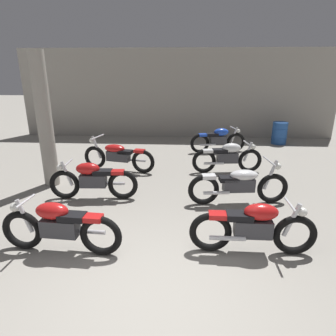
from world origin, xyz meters
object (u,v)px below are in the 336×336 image
Objects in this scene: motorcycle_left_row_2 at (118,155)px; motorcycle_right_row_3 at (218,139)px; motorcycle_left_row_1 at (93,180)px; motorcycle_right_row_0 at (254,227)px; motorcycle_left_row_0 at (60,226)px; motorcycle_right_row_2 at (228,157)px; support_pillar at (45,121)px; motorcycle_right_row_1 at (239,184)px; oil_drum at (279,133)px.

motorcycle_left_row_2 reaches higher than motorcycle_right_row_3.
motorcycle_left_row_1 is 1.01× the size of motorcycle_right_row_3.
motorcycle_left_row_1 is 3.63m from motorcycle_right_row_0.
motorcycle_left_row_0 and motorcycle_right_row_3 have the same top height.
motorcycle_right_row_3 is at bearing 90.94° from motorcycle_right_row_2.
support_pillar reaches higher than motorcycle_left_row_0.
motorcycle_right_row_1 is at bearing -11.05° from support_pillar.
motorcycle_left_row_0 is 2.03m from motorcycle_left_row_1.
motorcycle_right_row_3 is (3.09, 6.15, 0.00)m from motorcycle_left_row_0.
motorcycle_left_row_2 is at bearing 38.05° from support_pillar.
motorcycle_left_row_2 is 6.60m from oil_drum.
motorcycle_left_row_2 is at bearing -179.59° from motorcycle_right_row_2.
motorcycle_right_row_0 is at bearing -52.04° from motorcycle_left_row_2.
motorcycle_left_row_2 is 4.85m from motorcycle_right_row_0.
motorcycle_right_row_2 is (0.11, 3.85, 0.00)m from motorcycle_right_row_0.
motorcycle_right_row_2 is at bearing 14.28° from support_pillar.
oil_drum is at bearing 55.11° from motorcycle_right_row_2.
motorcycle_right_row_0 is (3.01, 0.15, 0.00)m from motorcycle_left_row_0.
support_pillar reaches higher than motorcycle_left_row_1.
oil_drum is (2.49, 5.57, -0.03)m from motorcycle_right_row_1.
motorcycle_right_row_0 is 1.01× the size of motorcycle_right_row_3.
oil_drum is at bearing 44.10° from motorcycle_left_row_1.
oil_drum is (5.68, 5.51, -0.03)m from motorcycle_left_row_1.
motorcycle_left_row_1 reaches higher than oil_drum.
motorcycle_left_row_0 is at bearing -63.50° from support_pillar.
motorcycle_right_row_3 is (0.08, 5.99, 0.00)m from motorcycle_right_row_0.
motorcycle_left_row_1 is 2.32× the size of oil_drum.
motorcycle_right_row_3 is at bearing 89.28° from motorcycle_right_row_0.
motorcycle_right_row_2 and motorcycle_right_row_3 have the same top height.
motorcycle_left_row_2 is (0.03, 3.98, -0.01)m from motorcycle_left_row_0.
motorcycle_left_row_2 is 3.75m from motorcycle_right_row_3.
motorcycle_right_row_0 reaches higher than oil_drum.
motorcycle_left_row_2 is 2.52× the size of oil_drum.
motorcycle_left_row_1 is 0.91× the size of motorcycle_right_row_1.
motorcycle_left_row_1 is (1.32, -0.82, -1.14)m from support_pillar.
motorcycle_left_row_2 is at bearing 127.96° from motorcycle_right_row_0.
motorcycle_right_row_3 is 2.30× the size of oil_drum.
oil_drum is (2.50, 1.39, -0.03)m from motorcycle_right_row_3.
motorcycle_left_row_1 and motorcycle_right_row_2 have the same top height.
support_pillar is 1.62× the size of motorcycle_left_row_1.
motorcycle_left_row_1 is 1.95m from motorcycle_left_row_2.
motorcycle_right_row_0 is at bearing -91.65° from motorcycle_right_row_2.
oil_drum is at bearing 33.80° from support_pillar.
motorcycle_left_row_0 is at bearing -90.45° from motorcycle_left_row_2.
motorcycle_right_row_1 is at bearing -89.85° from motorcycle_right_row_3.
motorcycle_right_row_1 is 2.04m from motorcycle_right_row_2.
motorcycle_left_row_1 is at bearing -135.90° from oil_drum.
motorcycle_left_row_1 is at bearing -31.66° from support_pillar.
support_pillar is at bearing -165.72° from motorcycle_right_row_2.
motorcycle_right_row_1 is at bearing -90.68° from motorcycle_right_row_2.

